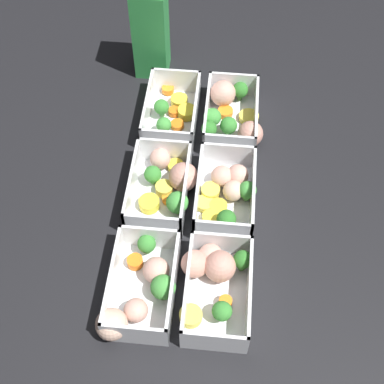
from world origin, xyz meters
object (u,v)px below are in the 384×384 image
at_px(container_near_left, 215,278).
at_px(juice_carton, 151,31).
at_px(container_near_center, 227,193).
at_px(container_near_right, 231,114).
at_px(container_far_right, 172,113).
at_px(container_far_left, 141,291).
at_px(container_far_center, 167,184).

xyz_separation_m(container_near_left, juice_carton, (0.49, 0.17, 0.07)).
height_order(container_near_left, container_near_center, same).
relative_size(container_near_right, container_far_right, 0.93).
bearing_deg(container_far_right, container_near_right, -88.74).
relative_size(container_near_center, container_far_left, 0.93).
distance_m(container_near_left, container_far_left, 0.12).
height_order(container_far_center, container_far_right, same).
distance_m(container_near_center, container_far_right, 0.22).
xyz_separation_m(container_near_center, container_far_right, (0.18, 0.12, -0.00)).
bearing_deg(container_near_right, container_near_center, -179.16).
relative_size(container_near_center, juice_carton, 0.83).
bearing_deg(container_far_center, juice_carton, 12.31).
bearing_deg(container_near_center, container_near_right, 0.84).
bearing_deg(juice_carton, container_near_left, -161.44).
height_order(container_near_right, container_far_left, same).
xyz_separation_m(container_near_right, juice_carton, (0.14, 0.17, 0.07)).
bearing_deg(container_far_left, container_near_left, -74.02).
distance_m(container_near_right, container_far_center, 0.20).
bearing_deg(container_near_left, juice_carton, 18.56).
relative_size(container_far_left, container_far_center, 1.04).
xyz_separation_m(container_far_center, juice_carton, (0.32, 0.07, 0.07)).
bearing_deg(container_far_center, container_far_left, 175.85).
bearing_deg(container_far_left, container_far_right, -0.31).
height_order(container_far_left, container_far_center, same).
distance_m(container_near_center, container_far_left, 0.23).
relative_size(container_near_left, container_near_right, 1.02).
distance_m(container_far_right, juice_carton, 0.17).
distance_m(container_near_center, container_near_right, 0.18).
relative_size(container_far_center, container_far_right, 0.97).
xyz_separation_m(container_near_right, container_far_right, (-0.00, 0.12, -0.01)).
distance_m(container_near_left, container_near_right, 0.35).
bearing_deg(container_far_right, container_far_center, -175.77).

